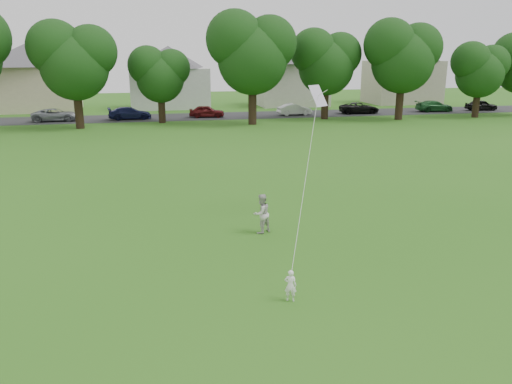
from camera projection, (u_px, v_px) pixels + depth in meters
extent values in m
plane|color=#2A6316|center=(254.00, 285.00, 14.72)|extent=(160.00, 160.00, 0.00)
cube|color=#2D2D30|center=(175.00, 117.00, 54.31)|extent=(90.00, 7.00, 0.01)
imported|color=white|center=(290.00, 285.00, 13.70)|extent=(0.39, 0.33, 0.92)
imported|color=beige|center=(261.00, 214.00, 18.89)|extent=(0.93, 0.87, 1.53)
plane|color=silver|center=(318.00, 96.00, 20.28)|extent=(1.06, 0.96, 0.84)
cylinder|color=white|center=(307.00, 169.00, 16.96)|extent=(0.01, 0.01, 9.29)
cylinder|color=black|center=(79.00, 108.00, 45.52)|extent=(0.76, 0.76, 3.73)
cylinder|color=black|center=(162.00, 108.00, 49.51)|extent=(0.69, 0.69, 2.90)
cylinder|color=black|center=(252.00, 103.00, 48.14)|extent=(0.80, 0.80, 4.14)
cylinder|color=black|center=(325.00, 102.00, 52.42)|extent=(0.75, 0.75, 3.59)
cylinder|color=black|center=(400.00, 100.00, 51.78)|extent=(0.78, 0.78, 3.95)
cylinder|color=black|center=(476.00, 103.00, 53.71)|extent=(0.70, 0.70, 3.09)
imported|color=gray|center=(56.00, 115.00, 50.76)|extent=(4.65, 2.23, 1.28)
imported|color=#171B47|center=(130.00, 113.00, 52.24)|extent=(4.59, 2.26, 1.28)
imported|color=#581112|center=(207.00, 111.00, 53.87)|extent=(3.94, 1.95, 1.29)
imported|color=silver|center=(294.00, 109.00, 55.86)|extent=(3.91, 1.62, 1.26)
imported|color=black|center=(359.00, 108.00, 57.43)|extent=(4.69, 2.45, 1.26)
imported|color=#1C5424|center=(434.00, 106.00, 59.35)|extent=(4.51, 1.99, 1.29)
imported|color=black|center=(481.00, 105.00, 60.62)|extent=(3.84, 1.76, 1.28)
cube|color=beige|center=(35.00, 89.00, 59.82)|extent=(9.88, 7.47, 5.21)
pyramid|color=#514E53|center=(29.00, 41.00, 58.36)|extent=(14.25, 14.25, 2.86)
cube|color=silver|center=(170.00, 88.00, 63.08)|extent=(9.63, 6.41, 4.92)
pyramid|color=#514E53|center=(168.00, 46.00, 61.70)|extent=(13.90, 13.90, 2.71)
cube|color=beige|center=(291.00, 85.00, 66.24)|extent=(8.80, 6.68, 5.43)
pyramid|color=#514E53|center=(292.00, 40.00, 64.72)|extent=(12.70, 12.70, 2.99)
cube|color=#B9B09A|center=(402.00, 82.00, 69.42)|extent=(9.29, 6.80, 5.75)
pyramid|color=#514E53|center=(405.00, 37.00, 67.81)|extent=(13.40, 13.40, 3.16)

